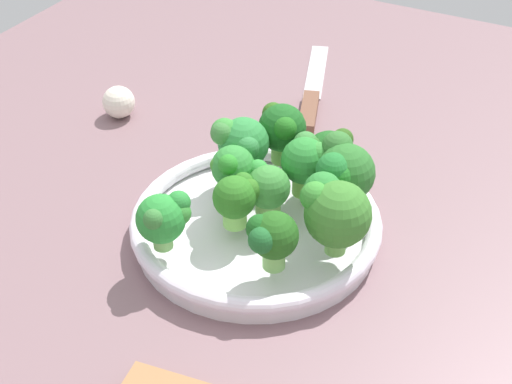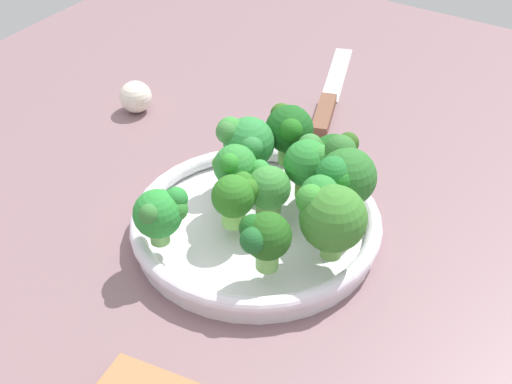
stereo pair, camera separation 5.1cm
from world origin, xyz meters
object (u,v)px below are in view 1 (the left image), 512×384
Objects in this scene: bowl at (256,225)px; broccoli_floret_4 at (343,171)px; broccoli_floret_7 at (164,218)px; broccoli_floret_9 at (232,168)px; broccoli_floret_10 at (266,187)px; broccoli_floret_2 at (334,210)px; knife at (312,96)px; broccoli_floret_5 at (282,128)px; broccoli_floret_1 at (304,159)px; broccoli_floret_0 at (240,142)px; broccoli_floret_6 at (237,197)px; garlic_bulb at (119,102)px; broccoli_floret_3 at (329,154)px; broccoli_floret_8 at (271,237)px.

bowl is 11.31cm from broccoli_floret_4.
broccoli_floret_9 reaches higher than broccoli_floret_7.
broccoli_floret_7 is 11.90cm from broccoli_floret_10.
broccoli_floret_2 is at bearing 116.43° from broccoli_floret_7.
broccoli_floret_4 is 0.31× the size of knife.
broccoli_floret_5 is 10.05cm from broccoli_floret_10.
knife is (-29.36, -3.45, -6.89)cm from broccoli_floret_9.
broccoli_floret_2 is (7.54, 6.67, 0.58)cm from broccoli_floret_1.
broccoli_floret_6 is (7.96, 3.93, -1.04)cm from broccoli_floret_0.
garlic_bulb is (-3.45, -26.47, -5.52)cm from broccoli_floret_5.
broccoli_floret_10 is at bearing -21.60° from broccoli_floret_1.
broccoli_floret_2 is 36.59cm from knife.
broccoli_floret_7 reaches higher than bowl.
broccoli_floret_4 is 1.19× the size of broccoli_floret_9.
garlic_bulb is (-8.74, -36.19, -5.92)cm from broccoli_floret_4.
bowl is 3.38× the size of broccoli_floret_2.
broccoli_floret_6 reaches higher than broccoli_floret_10.
broccoli_floret_2 is 1.02× the size of broccoli_floret_4.
broccoli_floret_0 is (-5.69, -4.99, 6.06)cm from bowl.
bowl is 5.62cm from broccoli_floret_6.
broccoli_floret_3 is 12.60cm from broccoli_floret_6.
broccoli_floret_4 is 1.80× the size of garlic_bulb.
broccoli_floret_3 is 6.87cm from broccoli_floret_5.
broccoli_floret_10 is (-7.79, -4.46, -0.77)cm from broccoli_floret_8.
broccoli_floret_5 is at bearing 82.57° from garlic_bulb.
broccoli_floret_6 is 1.04× the size of broccoli_floret_10.
broccoli_floret_3 is at bearing 28.16° from knife.
broccoli_floret_8 is at bearing 18.05° from knife.
broccoli_floret_7 is 0.97× the size of broccoli_floret_8.
broccoli_floret_5 is at bearing -132.15° from broccoli_floret_1.
broccoli_floret_10 is at bearing -25.37° from broccoli_floret_3.
broccoli_floret_10 is 0.22× the size of knife.
broccoli_floret_9 is at bearing -132.10° from broccoli_floret_8.
broccoli_floret_8 is at bearing 29.77° from broccoli_floret_10.
broccoli_floret_7 is (7.54, -15.17, -1.25)cm from broccoli_floret_2.
broccoli_floret_7 reaches higher than knife.
broccoli_floret_2 is 1.10× the size of broccoli_floret_5.
broccoli_floret_1 is 10.09cm from broccoli_floret_2.
broccoli_floret_1 is at bearing 155.66° from broccoli_floret_6.
broccoli_floret_2 is at bearing 141.68° from broccoli_floret_8.
broccoli_floret_6 is 4.21cm from broccoli_floret_9.
broccoli_floret_5 is 27.25cm from garlic_bulb.
broccoli_floret_10 is at bearing 50.78° from broccoli_floret_0.
knife is at bearing -165.39° from broccoli_floret_10.
broccoli_floret_8 reaches higher than garlic_bulb.
garlic_bulb is (-4.99, -33.12, -4.78)cm from broccoli_floret_3.
broccoli_floret_2 is 1.83× the size of garlic_bulb.
broccoli_floret_9 is at bearing -8.12° from broccoli_floret_5.
broccoli_floret_6 is at bearing 59.41° from garlic_bulb.
broccoli_floret_3 is 0.25× the size of knife.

